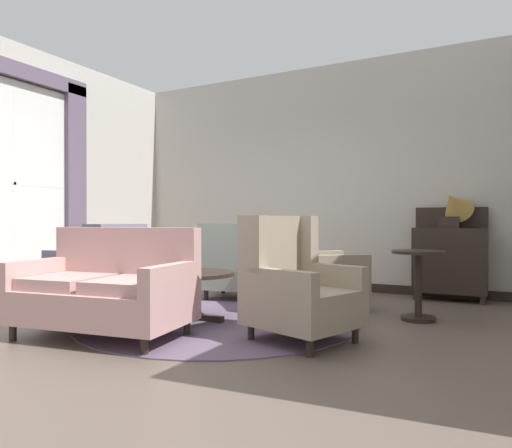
# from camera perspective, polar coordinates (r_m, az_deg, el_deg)

# --- Properties ---
(ground) EXTENTS (8.46, 8.46, 0.00)m
(ground) POSITION_cam_1_polar(r_m,az_deg,el_deg) (4.54, -6.63, -12.27)
(ground) COLOR brown
(wall_back) EXTENTS (6.20, 0.08, 3.28)m
(wall_back) POSITION_cam_1_polar(r_m,az_deg,el_deg) (7.09, 7.04, 5.58)
(wall_back) COLOR #BCB7AD
(wall_back) RESTS_ON ground
(wall_left) EXTENTS (0.08, 4.13, 3.28)m
(wall_left) POSITION_cam_1_polar(r_m,az_deg,el_deg) (7.18, -22.82, 5.49)
(wall_left) COLOR #BCB7AD
(wall_left) RESTS_ON ground
(baseboard_back) EXTENTS (6.04, 0.03, 0.12)m
(baseboard_back) POSITION_cam_1_polar(r_m,az_deg,el_deg) (7.07, 6.87, -7.24)
(baseboard_back) COLOR black
(baseboard_back) RESTS_ON ground
(area_rug) EXTENTS (2.76, 2.76, 0.01)m
(area_rug) POSITION_cam_1_polar(r_m,az_deg,el_deg) (4.78, -4.56, -11.54)
(area_rug) COLOR #5B4C60
(area_rug) RESTS_ON ground
(window_with_curtains) EXTENTS (0.12, 2.15, 2.88)m
(window_with_curtains) POSITION_cam_1_polar(r_m,az_deg,el_deg) (6.66, -27.20, 5.79)
(window_with_curtains) COLOR silver
(coffee_table) EXTENTS (0.85, 0.85, 0.48)m
(coffee_table) POSITION_cam_1_polar(r_m,az_deg,el_deg) (4.75, -7.84, -6.87)
(coffee_table) COLOR black
(coffee_table) RESTS_ON ground
(porcelain_vase) EXTENTS (0.17, 0.17, 0.38)m
(porcelain_vase) POSITION_cam_1_polar(r_m,az_deg,el_deg) (4.68, -7.90, -3.85)
(porcelain_vase) COLOR beige
(porcelain_vase) RESTS_ON coffee_table
(settee) EXTENTS (1.56, 1.01, 0.93)m
(settee) POSITION_cam_1_polar(r_m,az_deg,el_deg) (4.26, -17.74, -7.68)
(settee) COLOR tan
(settee) RESTS_ON ground
(armchair_far_left) EXTENTS (0.89, 0.80, 0.96)m
(armchair_far_left) POSITION_cam_1_polar(r_m,az_deg,el_deg) (5.63, -18.29, -5.51)
(armchair_far_left) COLOR slate
(armchair_far_left) RESTS_ON ground
(armchair_foreground_right) EXTENTS (1.16, 1.15, 1.03)m
(armchair_foreground_right) POSITION_cam_1_polar(r_m,az_deg,el_deg) (5.28, 6.85, -5.74)
(armchair_foreground_right) COLOR gray
(armchair_foreground_right) RESTS_ON ground
(armchair_near_window) EXTENTS (0.99, 0.95, 1.04)m
(armchair_near_window) POSITION_cam_1_polar(r_m,az_deg,el_deg) (3.95, 4.77, -7.63)
(armchair_near_window) COLOR gray
(armchair_near_window) RESTS_ON ground
(armchair_beside_settee) EXTENTS (0.90, 0.98, 0.96)m
(armchair_beside_settee) POSITION_cam_1_polar(r_m,az_deg,el_deg) (6.05, -2.69, -5.10)
(armchair_beside_settee) COLOR gray
(armchair_beside_settee) RESTS_ON ground
(side_table) EXTENTS (0.52, 0.52, 0.70)m
(side_table) POSITION_cam_1_polar(r_m,az_deg,el_deg) (4.98, 19.10, -6.24)
(side_table) COLOR black
(side_table) RESTS_ON ground
(sideboard) EXTENTS (0.86, 0.37, 1.17)m
(sideboard) POSITION_cam_1_polar(r_m,az_deg,el_deg) (6.35, 22.45, -3.95)
(sideboard) COLOR black
(sideboard) RESTS_ON ground
(gramophone) EXTENTS (0.51, 0.58, 0.54)m
(gramophone) POSITION_cam_1_polar(r_m,az_deg,el_deg) (6.24, 22.84, 1.98)
(gramophone) COLOR black
(gramophone) RESTS_ON sideboard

